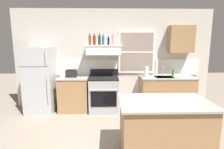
{
  "coord_description": "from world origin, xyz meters",
  "views": [
    {
      "loc": [
        -0.15,
        -2.75,
        1.79
      ],
      "look_at": [
        -0.05,
        1.2,
        1.1
      ],
      "focal_mm": 28.7,
      "sensor_mm": 36.0,
      "label": 1
    }
  ],
  "objects": [
    {
      "name": "bottle_red_label_wine",
      "position": [
        -0.49,
        1.98,
        1.87
      ],
      "size": [
        0.07,
        0.07,
        0.29
      ],
      "color": "maroon",
      "rests_on": "range_hood_shelf"
    },
    {
      "name": "kitchen_island",
      "position": [
        0.73,
        -0.12,
        0.46
      ],
      "size": [
        1.4,
        0.9,
        0.91
      ],
      "color": "#9E754C",
      "rests_on": "ground_plane"
    },
    {
      "name": "bottle_amber_wine",
      "position": [
        -0.6,
        1.91,
        1.87
      ],
      "size": [
        0.07,
        0.07,
        0.3
      ],
      "color": "brown",
      "rests_on": "range_hood_shelf"
    },
    {
      "name": "bottle_rose_pink",
      "position": [
        -0.01,
        2.0,
        1.87
      ],
      "size": [
        0.07,
        0.07,
        0.3
      ],
      "color": "#C67F84",
      "rests_on": "range_hood_shelf"
    },
    {
      "name": "stove_range",
      "position": [
        -0.25,
        1.86,
        0.46
      ],
      "size": [
        0.76,
        0.69,
        1.09
      ],
      "color": "#9EA0A5",
      "rests_on": "ground_plane"
    },
    {
      "name": "dish_soap_bottle",
      "position": [
        1.63,
        2.0,
        1.0
      ],
      "size": [
        0.06,
        0.06,
        0.18
      ],
      "primitive_type": "cylinder",
      "color": "#268C3F",
      "rests_on": "counter_right_with_sink"
    },
    {
      "name": "sink_faucet",
      "position": [
        1.35,
        2.0,
        1.08
      ],
      "size": [
        0.03,
        0.17,
        0.28
      ],
      "color": "silver",
      "rests_on": "counter_right_with_sink"
    },
    {
      "name": "back_wall",
      "position": [
        0.03,
        2.23,
        1.35
      ],
      "size": [
        5.4,
        0.11,
        2.7
      ],
      "color": "beige",
      "rests_on": "ground_plane"
    },
    {
      "name": "toaster",
      "position": [
        -1.1,
        1.93,
        1.01
      ],
      "size": [
        0.3,
        0.2,
        0.19
      ],
      "color": "black",
      "rests_on": "counter_left_of_stove"
    },
    {
      "name": "bottle_dark_green_wine",
      "position": [
        -0.36,
        2.0,
        1.87
      ],
      "size": [
        0.07,
        0.07,
        0.29
      ],
      "color": "#143819",
      "rests_on": "range_hood_shelf"
    },
    {
      "name": "bottle_balsamic_dark",
      "position": [
        -0.12,
        1.95,
        1.84
      ],
      "size": [
        0.06,
        0.06,
        0.23
      ],
      "color": "black",
      "rests_on": "range_hood_shelf"
    },
    {
      "name": "bottle_clear_tall",
      "position": [
        0.1,
        1.98,
        1.88
      ],
      "size": [
        0.06,
        0.06,
        0.31
      ],
      "color": "silver",
      "rests_on": "range_hood_shelf"
    },
    {
      "name": "paper_towel_roll",
      "position": [
        0.88,
        1.9,
        1.04
      ],
      "size": [
        0.11,
        0.11,
        0.27
      ],
      "primitive_type": "cylinder",
      "color": "white",
      "rests_on": "counter_right_with_sink"
    },
    {
      "name": "counter_left_of_stove",
      "position": [
        -1.05,
        1.9,
        0.46
      ],
      "size": [
        0.79,
        0.63,
        0.91
      ],
      "color": "#9E754C",
      "rests_on": "ground_plane"
    },
    {
      "name": "counter_right_with_sink",
      "position": [
        1.45,
        1.9,
        0.46
      ],
      "size": [
        1.43,
        0.63,
        0.91
      ],
      "color": "#9E754C",
      "rests_on": "ground_plane"
    },
    {
      "name": "bottle_blue_liqueur",
      "position": [
        -0.26,
        1.94,
        1.86
      ],
      "size": [
        0.07,
        0.07,
        0.27
      ],
      "color": "#1E478C",
      "rests_on": "range_hood_shelf"
    },
    {
      "name": "upper_cabinet_right",
      "position": [
        1.8,
        2.04,
        1.9
      ],
      "size": [
        0.64,
        0.32,
        0.7
      ],
      "color": "#9E754C"
    },
    {
      "name": "refrigerator",
      "position": [
        -1.9,
        1.84,
        0.85
      ],
      "size": [
        0.7,
        0.72,
        1.7
      ],
      "color": "#B7BABC",
      "rests_on": "ground_plane"
    },
    {
      "name": "range_hood_shelf",
      "position": [
        -0.25,
        1.96,
        1.62
      ],
      "size": [
        0.96,
        0.52,
        0.24
      ],
      "color": "white"
    }
  ]
}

